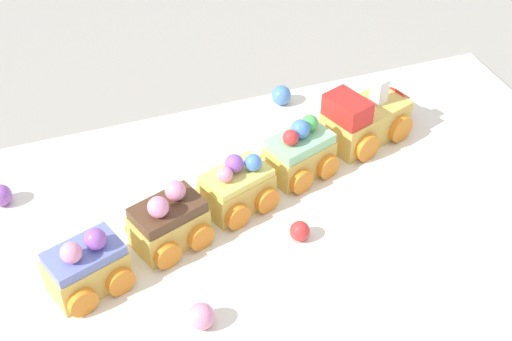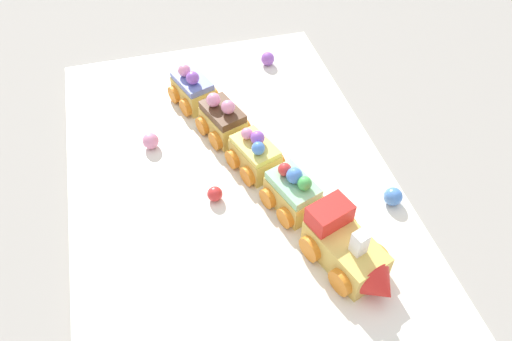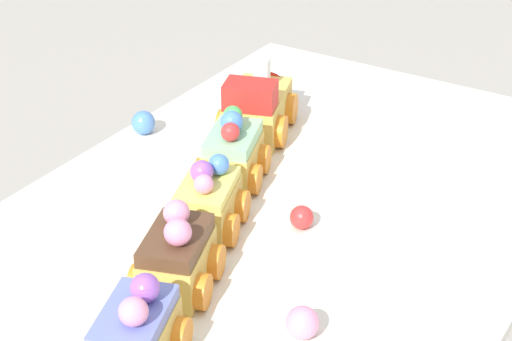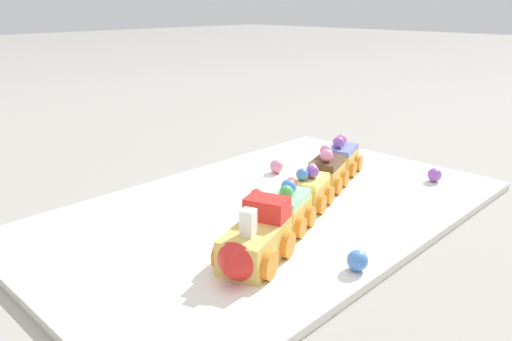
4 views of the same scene
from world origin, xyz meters
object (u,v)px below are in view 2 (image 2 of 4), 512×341
Objects in this scene: cake_car_chocolate at (223,121)px; cake_car_blueberry at (193,90)px; cake_train_locomotive at (349,252)px; cake_car_lemon at (255,155)px; gumball_pink at (151,141)px; gumball_red at (215,193)px; gumball_blue at (393,197)px; cake_car_mint at (293,193)px; gumball_purple at (268,59)px.

cake_car_blueberry is at bearing -179.78° from cake_car_chocolate.
cake_train_locomotive reaches higher than cake_car_lemon.
cake_car_lemon is 0.17m from gumball_pink.
gumball_red is at bearing -21.76° from cake_car_blueberry.
cake_train_locomotive is 1.65× the size of cake_car_chocolate.
cake_car_chocolate is 0.13m from gumball_red.
cake_car_lemon is at bearing -179.97° from cake_train_locomotive.
gumball_blue is (-0.08, 0.10, -0.01)m from cake_train_locomotive.
gumball_blue is (0.29, 0.23, -0.01)m from cake_car_blueberry.
cake_car_chocolate is 3.33× the size of gumball_blue.
gumball_red is at bearing -131.67° from cake_car_mint.
gumball_pink is at bearing -55.46° from gumball_purple.
cake_car_chocolate is 0.12m from gumball_pink.
cake_car_chocolate is 3.37× the size of gumball_pink.
cake_car_blueberry is 0.17m from gumball_purple.
cake_car_chocolate is at bearing 0.22° from cake_car_blueberry.
gumball_pink is (-0.28, -0.21, -0.01)m from cake_train_locomotive.
cake_car_chocolate reaches higher than gumball_red.
gumball_blue is (0.03, 0.14, -0.01)m from cake_car_mint.
gumball_blue is at bearing 35.98° from cake_car_lemon.
gumball_blue is (0.20, 0.31, 0.00)m from gumball_pink.
cake_train_locomotive reaches higher than cake_car_chocolate.
gumball_blue reaches higher than gumball_purple.
cake_car_mint is 0.34m from gumball_purple.
gumball_blue is at bearing 57.16° from gumball_pink.
gumball_blue is 1.19× the size of gumball_red.
gumball_pink is 0.99× the size of gumball_blue.
gumball_red is (0.04, -0.07, -0.01)m from cake_car_lemon.
gumball_red is at bearing -107.10° from gumball_blue.
gumball_purple is at bearing 157.88° from cake_train_locomotive.
cake_car_blueberry reaches higher than gumball_pink.
cake_car_chocolate is (-0.17, -0.06, -0.00)m from cake_car_mint.
gumball_red is (0.13, -0.04, -0.02)m from cake_car_chocolate.
cake_car_lemon is at bearing -20.31° from gumball_purple.
gumball_pink is (-0.17, -0.17, -0.01)m from cake_car_mint.
cake_car_chocolate reaches higher than gumball_pink.
cake_car_mint is 0.18m from cake_car_chocolate.
cake_train_locomotive is 0.35m from gumball_pink.
gumball_blue is 1.05× the size of gumball_purple.
cake_car_lemon is 1.00× the size of cake_car_chocolate.
gumball_red is (-0.15, -0.14, -0.02)m from cake_train_locomotive.
cake_car_blueberry is at bearing -64.63° from gumball_purple.
gumball_purple is (-0.24, 0.09, -0.01)m from cake_car_lemon.
cake_train_locomotive is 0.44m from gumball_purple.
gumball_pink is 1.04× the size of gumball_purple.
cake_car_blueberry is at bearing -179.93° from cake_train_locomotive.
cake_car_mint reaches higher than cake_car_lemon.
cake_car_mint is 1.00× the size of cake_car_blueberry.
gumball_blue is at bearing 11.84° from gumball_purple.
cake_car_lemon is (-0.19, -0.07, -0.00)m from cake_train_locomotive.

